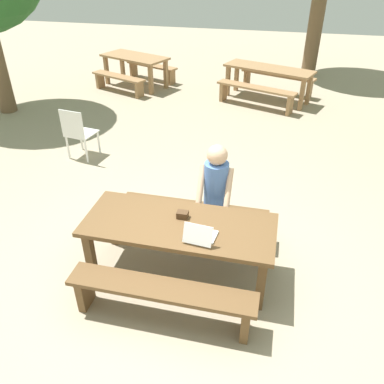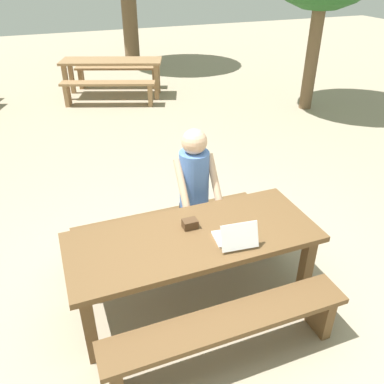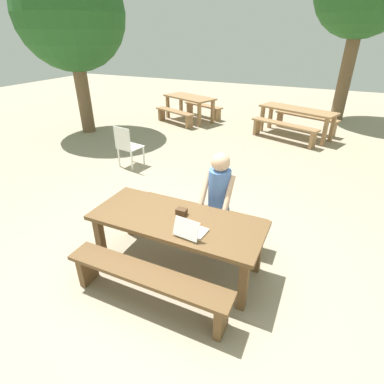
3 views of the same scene
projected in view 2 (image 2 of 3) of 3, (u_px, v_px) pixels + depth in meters
The scene contains 10 objects.
ground_plane at pixel (193, 297), 3.60m from camera, with size 30.00×30.00×0.00m, color tan.
picnic_table_front at pixel (193, 244), 3.29m from camera, with size 2.05×0.84×0.70m.
bench_near at pixel (228, 329), 2.88m from camera, with size 1.86×0.30×0.44m.
bench_far at pixel (168, 225), 3.98m from camera, with size 1.86×0.30×0.44m.
laptop at pixel (235, 237), 3.13m from camera, with size 0.32×0.32×0.22m.
small_pouch at pixel (190, 224), 3.31m from camera, with size 0.12×0.09×0.07m.
person_seated at pixel (195, 184), 3.81m from camera, with size 0.40×0.40×1.32m.
picnic_table_rear at pixel (112, 66), 8.38m from camera, with size 2.18×1.34×0.77m.
bench_rear_south at pixel (108, 88), 7.99m from camera, with size 1.86×0.93×0.48m.
bench_rear_north at pixel (117, 72), 9.07m from camera, with size 1.86×0.93×0.48m.
Camera 2 is at (-0.94, -2.43, 2.66)m, focal length 37.38 mm.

